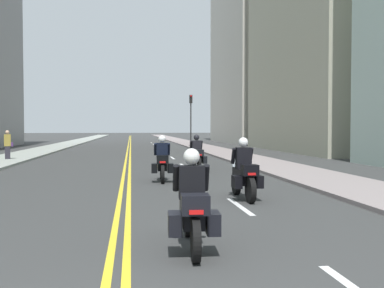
# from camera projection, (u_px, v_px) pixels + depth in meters

# --- Properties ---
(ground_plane) EXTENTS (264.00, 264.00, 0.00)m
(ground_plane) POSITION_uv_depth(u_px,v_px,m) (129.00, 145.00, 50.19)
(ground_plane) COLOR #333434
(sidewalk_left) EXTENTS (2.96, 144.00, 0.12)m
(sidewalk_left) POSITION_uv_depth(u_px,v_px,m) (64.00, 145.00, 49.24)
(sidewalk_left) COLOR gray
(sidewalk_left) RESTS_ON ground
(sidewalk_right) EXTENTS (2.96, 144.00, 0.12)m
(sidewalk_right) POSITION_uv_depth(u_px,v_px,m) (192.00, 144.00, 51.14)
(sidewalk_right) COLOR gray
(sidewalk_right) RESTS_ON ground
(centreline_yellow_inner) EXTENTS (0.12, 132.00, 0.01)m
(centreline_yellow_inner) POSITION_uv_depth(u_px,v_px,m) (128.00, 145.00, 50.17)
(centreline_yellow_inner) COLOR yellow
(centreline_yellow_inner) RESTS_ON ground
(centreline_yellow_outer) EXTENTS (0.12, 132.00, 0.01)m
(centreline_yellow_outer) POSITION_uv_depth(u_px,v_px,m) (130.00, 145.00, 50.21)
(centreline_yellow_outer) COLOR yellow
(centreline_yellow_outer) RESTS_ON ground
(lane_dashes_white) EXTENTS (0.14, 56.40, 0.01)m
(lane_dashes_white) POSITION_uv_depth(u_px,v_px,m) (169.00, 155.00, 31.75)
(lane_dashes_white) COLOR silver
(lane_dashes_white) RESTS_ON ground
(building_right_2) EXTENTS (6.50, 19.84, 26.67)m
(building_right_2) POSITION_uv_depth(u_px,v_px,m) (248.00, 40.00, 58.81)
(building_right_2) COLOR #B5B0A4
(building_right_2) RESTS_ON ground
(motorcycle_0) EXTENTS (0.78, 2.19, 1.58)m
(motorcycle_0) POSITION_uv_depth(u_px,v_px,m) (192.00, 208.00, 6.99)
(motorcycle_0) COLOR black
(motorcycle_0) RESTS_ON ground
(motorcycle_1) EXTENTS (0.76, 2.19, 1.65)m
(motorcycle_1) POSITION_uv_depth(u_px,v_px,m) (244.00, 175.00, 12.01)
(motorcycle_1) COLOR black
(motorcycle_1) RESTS_ON ground
(motorcycle_2) EXTENTS (0.78, 2.13, 1.64)m
(motorcycle_2) POSITION_uv_depth(u_px,v_px,m) (162.00, 163.00, 16.01)
(motorcycle_2) COLOR black
(motorcycle_2) RESTS_ON ground
(motorcycle_3) EXTENTS (0.76, 2.22, 1.61)m
(motorcycle_3) POSITION_uv_depth(u_px,v_px,m) (197.00, 156.00, 20.19)
(motorcycle_3) COLOR black
(motorcycle_3) RESTS_ON ground
(traffic_light_far) EXTENTS (0.28, 0.38, 5.14)m
(traffic_light_far) POSITION_uv_depth(u_px,v_px,m) (191.00, 111.00, 44.10)
(traffic_light_far) COLOR black
(traffic_light_far) RESTS_ON ground
(pedestrian_0) EXTENTS (0.50, 0.29, 1.77)m
(pedestrian_0) POSITION_uv_depth(u_px,v_px,m) (8.00, 145.00, 25.95)
(pedestrian_0) COLOR #27242E
(pedestrian_0) RESTS_ON ground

